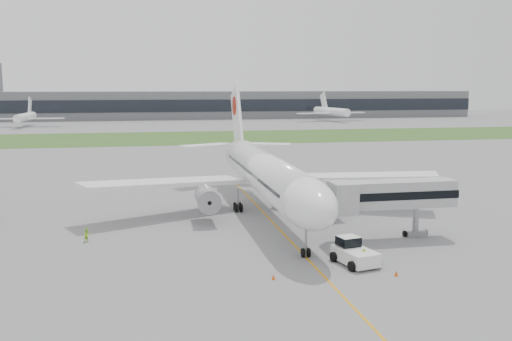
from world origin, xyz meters
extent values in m
plane|color=gray|center=(0.00, 0.00, 0.00)|extent=(600.00, 600.00, 0.00)
cube|color=#36551F|center=(0.00, 120.00, 0.01)|extent=(600.00, 50.00, 0.02)
cube|color=slate|center=(0.00, 230.00, 7.00)|extent=(320.00, 22.00, 14.00)
cube|color=black|center=(0.00, 219.00, 7.00)|extent=(320.00, 0.60, 6.00)
cylinder|color=white|center=(0.00, 4.00, 5.60)|extent=(5.00, 38.00, 5.00)
ellipsoid|color=white|center=(0.00, -15.50, 5.60)|extent=(5.00, 11.00, 5.00)
cube|color=black|center=(0.00, -16.50, 6.50)|extent=(3.20, 1.54, 1.14)
cone|color=white|center=(0.00, 26.00, 6.40)|extent=(5.00, 10.53, 6.16)
cube|color=white|center=(-13.00, 6.00, 4.40)|extent=(22.13, 13.52, 1.70)
cube|color=white|center=(13.00, 6.00, 4.40)|extent=(22.13, 13.52, 1.70)
cylinder|color=gray|center=(-8.00, 1.50, 3.00)|extent=(2.70, 5.20, 2.70)
cylinder|color=gray|center=(8.00, 1.50, 3.00)|extent=(2.70, 5.20, 2.70)
cube|color=white|center=(0.00, 27.50, 11.50)|extent=(0.45, 10.90, 12.76)
cylinder|color=#A51B09|center=(0.00, 28.50, 13.50)|extent=(0.60, 3.20, 3.20)
cube|color=white|center=(-5.00, 28.50, 6.80)|extent=(9.54, 6.34, 0.35)
cube|color=white|center=(5.00, 28.50, 6.80)|extent=(9.54, 6.34, 0.35)
cylinder|color=gray|center=(0.00, -15.00, 1.55)|extent=(0.24, 0.24, 3.10)
cylinder|color=black|center=(-3.20, 7.00, 0.55)|extent=(1.40, 1.10, 1.10)
cylinder|color=black|center=(3.20, 7.00, 0.55)|extent=(1.40, 1.10, 1.10)
cube|color=white|center=(4.00, -18.17, 0.85)|extent=(3.62, 5.23, 1.27)
cube|color=white|center=(3.72, -16.93, 1.90)|extent=(2.23, 2.07, 1.06)
cube|color=black|center=(3.72, -16.93, 1.96)|extent=(2.29, 2.13, 0.90)
cylinder|color=black|center=(2.26, -16.93, 0.48)|extent=(0.57, 1.01, 0.95)
cylinder|color=black|center=(5.05, -16.31, 0.48)|extent=(0.57, 1.01, 0.95)
cylinder|color=black|center=(2.95, -20.03, 0.48)|extent=(0.57, 1.01, 0.95)
cylinder|color=black|center=(5.74, -19.41, 0.48)|extent=(0.57, 1.01, 0.95)
cube|color=#B4B4B7|center=(11.46, -10.19, 5.08)|extent=(13.70, 2.99, 2.93)
cube|color=black|center=(11.46, -10.19, 5.08)|extent=(13.90, 3.09, 0.88)
cube|color=#B4B4B7|center=(5.11, -11.20, 5.08)|extent=(2.54, 3.32, 3.32)
cylinder|color=gray|center=(14.39, -9.69, 1.86)|extent=(0.68, 0.68, 3.71)
cube|color=gray|center=(14.39, -9.69, 0.34)|extent=(2.35, 1.38, 0.68)
cylinder|color=black|center=(13.12, -9.69, 0.34)|extent=(0.30, 0.69, 0.68)
cylinder|color=black|center=(15.66, -9.68, 0.34)|extent=(0.30, 0.69, 0.68)
cone|color=#DA4C0B|center=(-4.62, -20.88, 0.25)|extent=(0.36, 0.36, 0.49)
cone|color=#DA4C0B|center=(6.39, -22.08, 0.25)|extent=(0.36, 0.36, 0.50)
imported|color=#96D022|center=(4.50, -18.94, 0.86)|extent=(0.75, 0.70, 1.73)
imported|color=#ABF428|center=(-21.86, -5.09, 0.77)|extent=(0.94, 0.94, 1.54)
camera|label=1|loc=(-15.40, -67.82, 16.88)|focal=40.00mm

